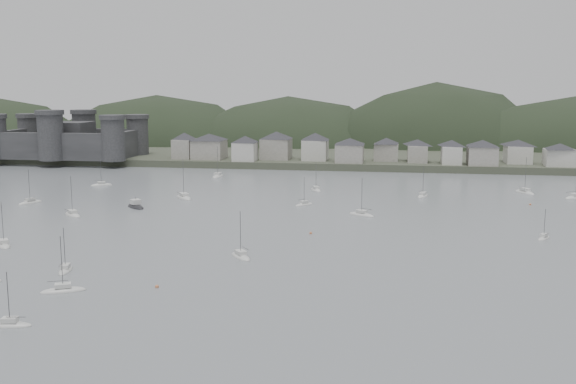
# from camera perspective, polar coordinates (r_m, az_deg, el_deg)

# --- Properties ---
(ground) EXTENTS (900.00, 900.00, 0.00)m
(ground) POSITION_cam_1_polar(r_m,az_deg,el_deg) (116.70, -6.04, -8.68)
(ground) COLOR slate
(ground) RESTS_ON ground
(far_shore_land) EXTENTS (900.00, 250.00, 3.00)m
(far_shore_land) POSITION_cam_1_polar(r_m,az_deg,el_deg) (404.61, 5.06, 4.23)
(far_shore_land) COLOR #383D2D
(far_shore_land) RESTS_ON ground
(forested_ridge) EXTENTS (851.55, 103.94, 102.57)m
(forested_ridge) POSITION_cam_1_polar(r_m,az_deg,el_deg) (380.20, 5.47, 1.98)
(forested_ridge) COLOR black
(forested_ridge) RESTS_ON ground
(castle) EXTENTS (66.00, 43.00, 20.00)m
(castle) POSITION_cam_1_polar(r_m,az_deg,el_deg) (324.59, -18.27, 4.30)
(castle) COLOR #2F3032
(castle) RESTS_ON far_shore_land
(waterfront_town) EXTENTS (451.48, 28.46, 12.92)m
(waterfront_town) POSITION_cam_1_polar(r_m,az_deg,el_deg) (292.39, 13.36, 3.57)
(waterfront_town) COLOR gray
(waterfront_town) RESTS_ON far_shore_land
(sailboat_lead) EXTENTS (3.65, 7.02, 9.20)m
(sailboat_lead) POSITION_cam_1_polar(r_m,az_deg,el_deg) (136.90, -18.49, -6.35)
(sailboat_lead) COLOR silver
(sailboat_lead) RESTS_ON ground
(moored_fleet) EXTENTS (236.11, 173.97, 13.54)m
(moored_fleet) POSITION_cam_1_polar(r_m,az_deg,el_deg) (184.03, 0.85, -1.98)
(moored_fleet) COLOR silver
(moored_fleet) RESTS_ON ground
(motor_launch_far) EXTENTS (8.64, 8.87, 4.15)m
(motor_launch_far) POSITION_cam_1_polar(r_m,az_deg,el_deg) (201.45, -12.90, -1.22)
(motor_launch_far) COLOR black
(motor_launch_far) RESTS_ON ground
(mooring_buoys) EXTENTS (169.04, 98.18, 0.70)m
(mooring_buoys) POSITION_cam_1_polar(r_m,az_deg,el_deg) (163.28, -0.48, -3.42)
(mooring_buoys) COLOR #CC7344
(mooring_buoys) RESTS_ON ground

